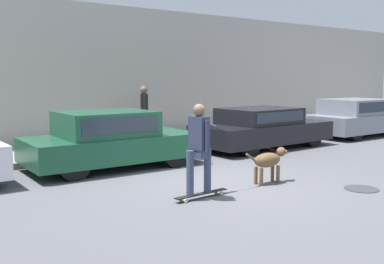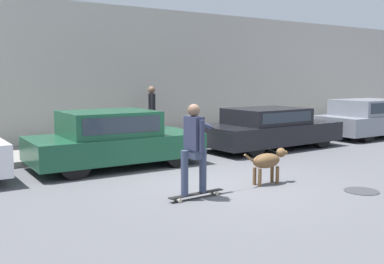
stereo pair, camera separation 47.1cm
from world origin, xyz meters
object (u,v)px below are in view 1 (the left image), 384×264
Objects in this scene: pedestrian_with_bag at (144,110)px; parked_car_3 at (356,118)px; skateboarder at (200,145)px; parked_car_1 at (110,140)px; dog at (269,161)px; parked_car_2 at (262,128)px.

parked_car_3 is at bearing -175.45° from pedestrian_with_bag.
parked_car_1 is at bearing 88.41° from skateboarder.
parked_car_3 is 7.64m from pedestrian_with_bag.
parked_car_1 is 3.76× the size of dog.
pedestrian_with_bag is (2.35, 5.91, 0.14)m from skateboarder.
pedestrian_with_bag is at bearing 48.30° from parked_car_1.
parked_car_1 is 9.58m from parked_car_3.
dog is (-7.75, -3.24, -0.19)m from parked_car_3.
parked_car_1 is 3.55m from pedestrian_with_bag.
parked_car_1 is at bearing 122.25° from dog.
parked_car_3 is at bearing 25.52° from dog.
skateboarder is at bearing 92.60° from pedestrian_with_bag.
skateboarder is (-1.78, -0.09, 0.48)m from dog.
parked_car_2 is at bearing -179.03° from parked_car_3.
parked_car_3 is at bearing -1.69° from parked_car_2.
parked_car_1 is 3.35m from skateboarder.
skateboarder is (-9.53, -3.34, 0.30)m from parked_car_3.
parked_car_1 is 3.73m from dog.
parked_car_2 is 2.63× the size of pedestrian_with_bag.
skateboarder is (0.05, -3.34, 0.30)m from parked_car_1.
parked_car_2 is 1.66× the size of skateboarder.
dog is (-3.06, -3.24, -0.13)m from parked_car_2.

